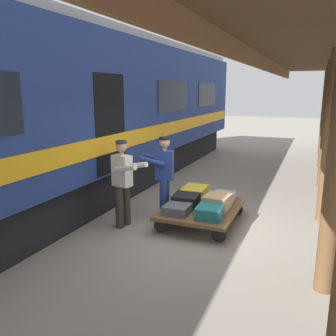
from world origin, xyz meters
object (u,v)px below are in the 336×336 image
at_px(luggage_cart, 201,209).
at_px(suitcase_tan_vintage, 217,202).
at_px(train_car, 52,116).
at_px(suitcase_slate_roller, 178,209).
at_px(porter_in_overalls, 164,174).
at_px(suitcase_black_hardshell, 187,199).
at_px(porter_by_door, 123,181).
at_px(suitcase_gray_aluminum, 223,197).
at_px(suitcase_teal_softside, 210,212).
at_px(suitcase_yellow_case, 195,193).

distance_m(luggage_cart, suitcase_tan_vintage, 0.37).
bearing_deg(train_car, suitcase_slate_roller, 175.67).
relative_size(luggage_cart, porter_in_overalls, 1.09).
bearing_deg(porter_in_overalls, suitcase_black_hardshell, 174.71).
xyz_separation_m(train_car, porter_by_door, (-2.02, 0.46, -1.14)).
xyz_separation_m(suitcase_gray_aluminum, suitcase_black_hardshell, (0.63, 0.51, 0.02)).
distance_m(suitcase_gray_aluminum, porter_in_overalls, 1.34).
distance_m(suitcase_slate_roller, suitcase_teal_softside, 0.63).
xyz_separation_m(suitcase_teal_softside, suitcase_yellow_case, (0.63, -1.02, 0.02)).
height_order(train_car, suitcase_slate_roller, train_car).
height_order(luggage_cart, suitcase_slate_roller, suitcase_slate_roller).
bearing_deg(porter_by_door, suitcase_teal_softside, -172.08).
distance_m(train_car, suitcase_gray_aluminum, 4.11).
height_order(suitcase_slate_roller, porter_by_door, porter_by_door).
distance_m(suitcase_gray_aluminum, porter_by_door, 2.14).
bearing_deg(suitcase_yellow_case, porter_in_overalls, 40.78).
bearing_deg(suitcase_tan_vintage, suitcase_teal_softside, 90.00).
relative_size(suitcase_teal_softside, suitcase_yellow_case, 0.82).
bearing_deg(suitcase_black_hardshell, suitcase_teal_softside, 141.15).
bearing_deg(porter_by_door, suitcase_tan_vintage, -156.06).
distance_m(suitcase_teal_softside, suitcase_gray_aluminum, 1.02).
relative_size(suitcase_gray_aluminum, suitcase_black_hardshell, 0.76).
height_order(suitcase_teal_softside, suitcase_yellow_case, suitcase_yellow_case).
bearing_deg(suitcase_teal_softside, suitcase_yellow_case, -58.17).
xyz_separation_m(suitcase_slate_roller, suitcase_yellow_case, (0.00, -1.02, 0.04)).
bearing_deg(suitcase_teal_softside, porter_by_door, 7.92).
distance_m(luggage_cart, suitcase_teal_softside, 0.62).
bearing_deg(porter_by_door, luggage_cart, -151.30).
xyz_separation_m(suitcase_teal_softside, suitcase_tan_vintage, (-0.00, -0.51, 0.03)).
distance_m(suitcase_slate_roller, suitcase_yellow_case, 1.02).
height_order(suitcase_tan_vintage, suitcase_black_hardshell, suitcase_tan_vintage).
distance_m(suitcase_teal_softside, suitcase_tan_vintage, 0.51).
relative_size(suitcase_gray_aluminum, porter_in_overalls, 0.27).
relative_size(suitcase_teal_softside, porter_in_overalls, 0.31).
xyz_separation_m(suitcase_black_hardshell, porter_by_door, (1.04, 0.74, 0.47)).
xyz_separation_m(train_car, suitcase_black_hardshell, (-3.06, -0.28, -1.60)).
height_order(suitcase_gray_aluminum, porter_in_overalls, porter_in_overalls).
distance_m(luggage_cart, suitcase_gray_aluminum, 0.62).
relative_size(luggage_cart, suitcase_gray_aluminum, 3.98).
height_order(suitcase_slate_roller, suitcase_black_hardshell, suitcase_black_hardshell).
bearing_deg(suitcase_tan_vintage, suitcase_gray_aluminum, -90.00).
bearing_deg(porter_in_overalls, porter_by_door, 57.42).
bearing_deg(porter_in_overalls, luggage_cart, 176.67).
xyz_separation_m(luggage_cart, suitcase_teal_softside, (-0.32, 0.51, 0.15)).
height_order(suitcase_black_hardshell, porter_in_overalls, porter_in_overalls).
xyz_separation_m(suitcase_slate_roller, suitcase_black_hardshell, (0.00, -0.51, 0.03)).
height_order(porter_in_overalls, porter_by_door, same).
xyz_separation_m(porter_in_overalls, porter_by_door, (0.50, 0.79, 0.00)).
relative_size(suitcase_teal_softside, suitcase_gray_aluminum, 1.12).
bearing_deg(porter_in_overalls, suitcase_slate_roller, 133.66).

